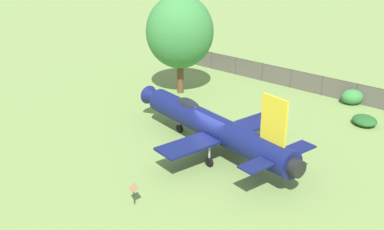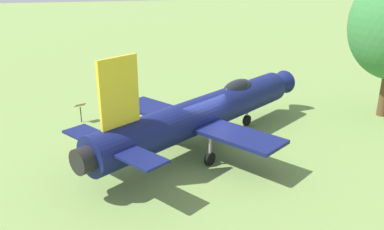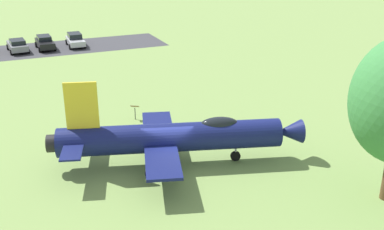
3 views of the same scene
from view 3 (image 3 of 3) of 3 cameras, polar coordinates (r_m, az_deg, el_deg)
name	(u,v)px [view 3 (image 3 of 3)]	position (r m, az deg, el deg)	size (l,w,h in m)	color
ground_plane	(171,164)	(27.59, -2.56, -6.04)	(200.00, 200.00, 0.00)	#75934C
parking_strip	(3,53)	(57.42, -22.22, 7.08)	(37.54, 8.00, 0.00)	#38383D
display_jet	(177,137)	(26.84, -1.83, -2.67)	(10.41, 13.32, 5.24)	#111951
info_plaque	(135,108)	(33.92, -7.03, 0.81)	(0.59, 0.70, 1.14)	#333333
parked_car_silver	(75,40)	(58.04, -14.15, 8.95)	(4.16, 4.39, 1.53)	#B2B5BA
parked_car_black	(45,42)	(57.58, -17.63, 8.51)	(4.03, 4.48, 1.52)	black
parked_car_gray	(17,45)	(57.23, -20.65, 8.03)	(3.99, 4.55, 1.44)	slate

